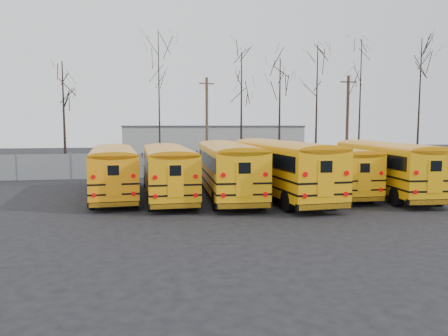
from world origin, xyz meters
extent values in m
plane|color=black|center=(0.00, 0.00, 0.00)|extent=(120.00, 120.00, 0.00)
cube|color=gray|center=(0.00, 12.00, 1.00)|extent=(40.00, 0.04, 2.00)
cube|color=#A5A5A1|center=(2.00, 32.00, 2.00)|extent=(22.00, 8.00, 4.00)
cylinder|color=black|center=(-8.89, -0.83, 0.49)|extent=(0.35, 1.00, 0.98)
cylinder|color=black|center=(-6.69, -0.66, 0.49)|extent=(0.35, 1.00, 0.98)
cylinder|color=black|center=(-9.54, 7.36, 0.49)|extent=(0.35, 1.00, 0.98)
cylinder|color=black|center=(-7.34, 7.53, 0.49)|extent=(0.35, 1.00, 0.98)
cube|color=#FF990D|center=(-8.04, 2.42, 1.64)|extent=(3.15, 9.25, 2.30)
cube|color=#FF990D|center=(-8.46, 7.78, 0.98)|extent=(2.32, 1.83, 0.98)
cube|color=black|center=(-8.03, 2.23, 2.15)|extent=(3.11, 8.28, 0.68)
cube|color=black|center=(-8.11, 3.25, 0.93)|extent=(3.31, 10.93, 0.09)
cube|color=black|center=(-8.11, 3.25, 1.42)|extent=(3.31, 10.93, 0.09)
cube|color=black|center=(-7.69, -2.01, 0.44)|extent=(2.51, 0.41, 0.27)
cube|color=black|center=(-8.52, 8.56, 0.44)|extent=(2.35, 0.38, 0.25)
cube|color=#FF990D|center=(-7.69, -2.12, 1.61)|extent=(0.73, 0.10, 1.51)
cylinder|color=#B20505|center=(-8.61, -2.20, 0.93)|extent=(0.22, 0.06, 0.21)
cylinder|color=#B20505|center=(-6.76, -2.05, 0.93)|extent=(0.22, 0.06, 0.21)
cylinder|color=#B20505|center=(-8.61, -2.20, 1.81)|extent=(0.22, 0.06, 0.21)
cylinder|color=#B20505|center=(-6.76, -2.05, 1.81)|extent=(0.22, 0.06, 0.21)
cylinder|color=black|center=(-5.95, -1.73, 0.50)|extent=(0.31, 1.00, 1.00)
cylinder|color=black|center=(-3.70, -1.66, 0.50)|extent=(0.31, 1.00, 1.00)
cylinder|color=black|center=(-6.21, 6.63, 0.50)|extent=(0.31, 1.00, 1.00)
cylinder|color=black|center=(-3.96, 6.71, 0.50)|extent=(0.31, 1.00, 1.00)
cube|color=#F4A20D|center=(-4.93, 1.54, 1.67)|extent=(2.78, 9.34, 2.34)
cube|color=#F4A20D|center=(-5.10, 7.02, 1.00)|extent=(2.29, 1.76, 1.00)
cube|color=black|center=(-4.92, 1.34, 2.19)|extent=(2.79, 8.34, 0.70)
cube|color=black|center=(-4.95, 2.39, 0.95)|extent=(2.87, 11.05, 0.09)
cube|color=black|center=(-4.95, 2.39, 1.44)|extent=(2.87, 11.05, 0.09)
cube|color=black|center=(-4.79, -2.99, 0.45)|extent=(2.56, 0.30, 0.28)
cube|color=black|center=(-5.13, 7.81, 0.45)|extent=(2.40, 0.27, 0.26)
cube|color=#F4A20D|center=(-4.78, -3.10, 1.64)|extent=(0.75, 0.06, 1.54)
cylinder|color=#B20505|center=(-5.73, -3.14, 0.95)|extent=(0.22, 0.05, 0.22)
cylinder|color=#B20505|center=(-3.84, -3.08, 0.95)|extent=(0.22, 0.05, 0.22)
cylinder|color=#B20505|center=(-5.73, -3.14, 1.84)|extent=(0.22, 0.05, 0.22)
cylinder|color=#B20505|center=(-3.84, -3.08, 1.84)|extent=(0.22, 0.05, 0.22)
cylinder|color=black|center=(-2.75, -2.21, 0.53)|extent=(0.33, 1.06, 1.06)
cylinder|color=black|center=(-0.37, -2.28, 0.53)|extent=(0.33, 1.06, 1.06)
cylinder|color=black|center=(-2.48, 6.65, 0.53)|extent=(0.33, 1.06, 1.06)
cylinder|color=black|center=(-0.09, 6.58, 0.53)|extent=(0.33, 1.06, 1.06)
cube|color=#FFAE0D|center=(-1.45, 1.18, 1.77)|extent=(2.94, 9.89, 2.48)
cube|color=#FFAE0D|center=(-1.27, 6.98, 1.06)|extent=(2.43, 1.87, 1.06)
cube|color=black|center=(-1.46, 0.97, 2.32)|extent=(2.95, 8.84, 0.74)
cube|color=black|center=(-1.43, 2.08, 1.00)|extent=(3.03, 11.70, 0.09)
cube|color=black|center=(-1.43, 2.08, 1.53)|extent=(3.03, 11.70, 0.09)
cube|color=black|center=(-1.60, -3.62, 0.47)|extent=(2.71, 0.32, 0.30)
cube|color=black|center=(-1.25, 7.83, 0.47)|extent=(2.54, 0.29, 0.27)
cube|color=#FFAE0D|center=(-1.61, -3.73, 1.74)|extent=(0.79, 0.07, 1.64)
cylinder|color=#B20505|center=(-2.61, -3.71, 1.00)|extent=(0.23, 0.05, 0.23)
cylinder|color=#B20505|center=(-0.60, -3.77, 1.00)|extent=(0.23, 0.05, 0.23)
cylinder|color=#B20505|center=(-2.61, -3.71, 1.95)|extent=(0.23, 0.05, 0.23)
cylinder|color=#B20505|center=(-0.60, -3.77, 1.95)|extent=(0.23, 0.05, 0.23)
cylinder|color=black|center=(0.66, -3.21, 0.55)|extent=(0.40, 1.12, 1.10)
cylinder|color=black|center=(3.13, -3.01, 0.55)|extent=(0.40, 1.12, 1.10)
cylinder|color=black|center=(-0.11, 5.98, 0.55)|extent=(0.40, 1.12, 1.10)
cylinder|color=black|center=(2.36, 6.19, 0.55)|extent=(0.40, 1.12, 1.10)
cube|color=#F2A30C|center=(1.60, 0.45, 1.84)|extent=(3.59, 10.41, 2.58)
cube|color=#F2A30C|center=(1.09, 6.47, 1.10)|extent=(2.62, 2.07, 1.10)
cube|color=black|center=(1.62, 0.23, 2.42)|extent=(3.54, 9.32, 0.77)
cube|color=black|center=(1.52, 1.38, 1.04)|extent=(3.78, 12.30, 0.10)
cube|color=black|center=(1.52, 1.38, 1.59)|extent=(3.78, 12.30, 0.10)
cube|color=black|center=(2.02, -4.53, 0.49)|extent=(2.82, 0.48, 0.31)
cube|color=black|center=(1.02, 7.34, 0.49)|extent=(2.65, 0.44, 0.29)
cube|color=#F2A30C|center=(2.03, -4.65, 1.81)|extent=(0.82, 0.11, 1.70)
cylinder|color=#B20505|center=(0.99, -4.75, 1.04)|extent=(0.24, 0.06, 0.24)
cylinder|color=#B20505|center=(3.07, -4.58, 1.04)|extent=(0.24, 0.06, 0.24)
cylinder|color=#B20505|center=(0.99, -4.75, 2.03)|extent=(0.24, 0.06, 0.24)
cylinder|color=#B20505|center=(3.07, -4.58, 2.03)|extent=(0.24, 0.06, 0.24)
cylinder|color=black|center=(3.83, -1.44, 0.48)|extent=(0.27, 0.97, 0.96)
cylinder|color=black|center=(6.01, -1.45, 0.48)|extent=(0.27, 0.97, 0.96)
cylinder|color=black|center=(3.87, 6.66, 0.48)|extent=(0.27, 0.97, 0.96)
cylinder|color=black|center=(6.05, 6.65, 0.48)|extent=(0.27, 0.97, 0.96)
cube|color=#FFAB0D|center=(4.93, 1.69, 1.62)|extent=(2.45, 8.98, 2.27)
cube|color=#FFAB0D|center=(4.96, 6.99, 0.96)|extent=(2.18, 1.65, 0.96)
cube|color=black|center=(4.93, 1.50, 2.12)|extent=(2.49, 8.02, 0.68)
cube|color=black|center=(4.94, 2.51, 0.92)|extent=(2.49, 10.64, 0.09)
cube|color=black|center=(4.94, 2.51, 1.40)|extent=(2.49, 10.64, 0.09)
cube|color=black|center=(4.91, -2.70, 0.43)|extent=(2.47, 0.22, 0.27)
cube|color=black|center=(4.96, 7.77, 0.43)|extent=(2.32, 0.20, 0.25)
cube|color=#FFAB0D|center=(4.91, -2.80, 1.59)|extent=(0.72, 0.04, 1.49)
cylinder|color=#B20505|center=(4.00, -2.81, 0.92)|extent=(0.21, 0.04, 0.21)
cylinder|color=#B20505|center=(5.83, -2.82, 0.92)|extent=(0.21, 0.04, 0.21)
cylinder|color=#B20505|center=(4.00, -2.81, 1.78)|extent=(0.21, 0.04, 0.21)
cylinder|color=#B20505|center=(5.83, -2.82, 1.78)|extent=(0.21, 0.04, 0.21)
cylinder|color=black|center=(6.72, -2.81, 0.53)|extent=(0.37, 1.07, 1.06)
cylinder|color=black|center=(9.10, -2.97, 0.53)|extent=(0.37, 1.07, 1.06)
cylinder|color=black|center=(7.31, 6.03, 0.53)|extent=(0.37, 1.07, 1.06)
cylinder|color=black|center=(9.69, 5.88, 0.53)|extent=(0.37, 1.07, 1.06)
cube|color=#EEA50C|center=(8.14, 0.53, 1.77)|extent=(3.29, 9.97, 2.48)
cube|color=#EEA50C|center=(8.53, 6.32, 1.06)|extent=(2.49, 1.95, 1.06)
cube|color=black|center=(8.13, 0.32, 2.32)|extent=(3.26, 8.92, 0.74)
cube|color=black|center=(8.20, 1.43, 1.00)|extent=(3.44, 11.79, 0.10)
cube|color=black|center=(8.20, 1.43, 1.53)|extent=(3.44, 11.79, 0.10)
cube|color=black|center=(7.82, -4.26, 0.48)|extent=(2.71, 0.41, 0.30)
cube|color=black|center=(8.58, 7.17, 0.48)|extent=(2.54, 0.38, 0.27)
cube|color=#EEA50C|center=(7.81, -4.38, 1.74)|extent=(0.79, 0.09, 1.64)
cylinder|color=#B20505|center=(6.81, -4.32, 1.00)|extent=(0.23, 0.06, 0.23)
cylinder|color=#B20505|center=(6.81, -4.32, 1.95)|extent=(0.23, 0.06, 0.23)
cylinder|color=brown|center=(-0.41, 18.60, 4.38)|extent=(0.27, 0.27, 8.77)
cube|color=brown|center=(-0.41, 18.60, 8.18)|extent=(1.51, 0.62, 0.12)
cylinder|color=#443126|center=(12.70, 15.68, 4.43)|extent=(0.28, 0.28, 8.86)
cube|color=#443126|center=(12.70, 15.68, 8.27)|extent=(1.58, 0.17, 0.12)
cone|color=black|center=(-13.26, 16.72, 4.87)|extent=(0.26, 0.26, 9.74)
cone|color=black|center=(-4.98, 17.31, 6.40)|extent=(0.26, 0.26, 12.79)
cone|color=black|center=(2.26, 15.16, 5.33)|extent=(0.26, 0.26, 10.66)
cone|color=black|center=(5.81, 15.08, 5.10)|extent=(0.26, 0.26, 10.21)
cone|color=black|center=(9.82, 16.28, 5.88)|extent=(0.26, 0.26, 11.75)
cone|color=black|center=(14.82, 17.42, 6.33)|extent=(0.26, 0.26, 12.66)
cone|color=black|center=(18.74, 13.57, 6.07)|extent=(0.26, 0.26, 12.13)
camera|label=1|loc=(-5.99, -23.47, 4.30)|focal=35.00mm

